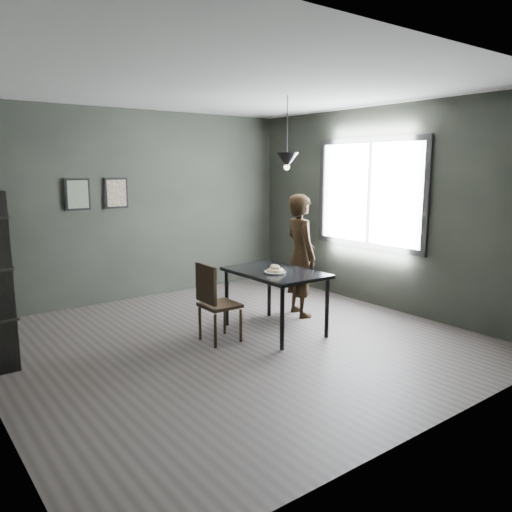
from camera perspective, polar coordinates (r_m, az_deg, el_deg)
ground at (r=5.81m, az=-2.49°, el=-9.70°), size 5.00×5.00×0.00m
back_wall at (r=7.68m, az=-13.27°, el=5.61°), size 5.00×0.10×2.80m
ceiling at (r=5.53m, az=-2.73°, el=18.74°), size 5.00×5.00×0.02m
window_assembly at (r=7.30m, az=12.79°, el=6.98°), size 0.04×1.96×1.56m
cafe_table at (r=5.97m, az=2.21°, el=-2.44°), size 0.80×1.20×0.75m
white_plate at (r=5.83m, az=2.19°, el=-1.90°), size 0.23×0.23×0.01m
donut_pile at (r=5.82m, az=2.19°, el=-1.56°), size 0.21×0.21×0.09m
woman at (r=6.64m, az=5.12°, el=0.07°), size 0.53×0.68×1.63m
wood_chair at (r=5.65m, az=-4.86°, el=-4.81°), size 0.40×0.40×0.91m
pendant_lamp at (r=6.07m, az=3.55°, el=10.87°), size 0.28×0.28×0.86m
framed_print_left at (r=7.32m, az=-19.71°, el=6.65°), size 0.34×0.04×0.44m
framed_print_right at (r=7.51m, az=-15.68°, el=6.94°), size 0.34×0.04×0.44m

